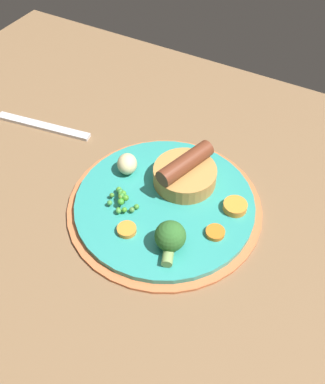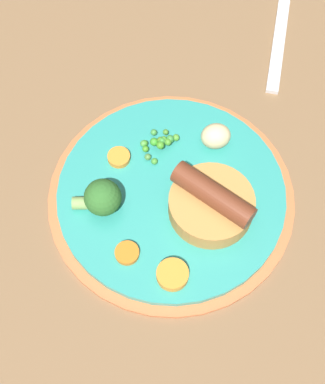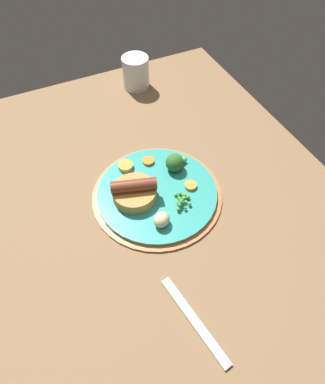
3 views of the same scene
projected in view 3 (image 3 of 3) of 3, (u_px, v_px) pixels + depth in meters
dining_table at (165, 212)px, 75.29cm from camera, size 110.00×80.00×3.00cm
dinner_plate at (157, 194)px, 75.89cm from camera, size 28.80×28.80×1.40cm
sausage_pudding at (134, 191)px, 72.84cm from camera, size 9.55×9.96×5.20cm
pea_pile at (182, 200)px, 72.48cm from camera, size 4.89×4.20×1.77cm
broccoli_floret_near at (175, 163)px, 77.89cm from camera, size 4.20×5.68×4.20cm
potato_chunk_1 at (162, 220)px, 68.82cm from camera, size 4.45×4.63×3.06cm
carrot_slice_0 at (148, 161)px, 80.43cm from camera, size 2.80×2.80×0.71cm
carrot_slice_1 at (191, 186)px, 75.79cm from camera, size 3.22×3.22×0.76cm
carrot_slice_3 at (126, 166)px, 79.19cm from camera, size 4.05×4.05×1.11cm
fork at (194, 320)px, 59.05cm from camera, size 18.03×4.39×0.60cm
drinking_glass at (136, 72)px, 98.24cm from camera, size 7.65×7.65×9.15cm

